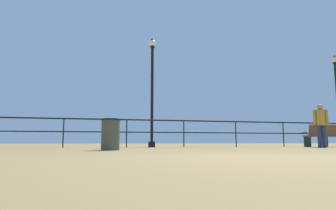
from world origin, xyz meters
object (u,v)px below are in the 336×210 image
lamppost_center (152,89)px  trash_bin (111,134)px  bench_near_left (326,134)px  person_by_bench (321,122)px

lamppost_center → trash_bin: (-1.78, -3.67, -1.87)m
bench_near_left → person_by_bench: 1.38m
lamppost_center → person_by_bench: (6.08, -1.99, -1.34)m
bench_near_left → lamppost_center: 7.36m
person_by_bench → lamppost_center: bearing=161.9°
bench_near_left → trash_bin: bench_near_left is taller
lamppost_center → trash_bin: lamppost_center is taller
lamppost_center → person_by_bench: bearing=-18.1°
lamppost_center → trash_bin: size_ratio=5.56×
bench_near_left → trash_bin: 9.20m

